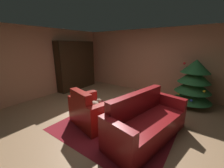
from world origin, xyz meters
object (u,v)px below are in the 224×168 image
object	(u,v)px
armchair_red	(91,112)
coffee_table	(120,113)
couch_red	(146,123)
bottle_on_table	(123,110)
book_stack_on_table	(120,110)
decorated_tree	(193,83)
bookshelf_unit	(79,65)

from	to	relation	value
armchair_red	coffee_table	size ratio (longest dim) A/B	1.65
couch_red	coffee_table	bearing A→B (deg)	-171.51
bottle_on_table	book_stack_on_table	bearing A→B (deg)	141.91
book_stack_on_table	couch_red	bearing A→B (deg)	13.54
book_stack_on_table	decorated_tree	distance (m)	2.71
armchair_red	book_stack_on_table	bearing A→B (deg)	13.30
armchair_red	book_stack_on_table	xyz separation A→B (m)	(0.72, 0.17, 0.19)
coffee_table	bottle_on_table	distance (m)	0.26
bookshelf_unit	bottle_on_table	size ratio (longest dim) A/B	6.40
bottle_on_table	armchair_red	bearing A→B (deg)	-174.76
decorated_tree	bottle_on_table	bearing A→B (deg)	-111.33
decorated_tree	couch_red	bearing A→B (deg)	-103.76
book_stack_on_table	decorated_tree	size ratio (longest dim) A/B	0.15
armchair_red	decorated_tree	xyz separation A→B (m)	(1.84, 2.63, 0.43)
bookshelf_unit	bottle_on_table	world-z (taller)	bookshelf_unit
coffee_table	bottle_on_table	xyz separation A→B (m)	(0.15, -0.14, 0.17)
bookshelf_unit	coffee_table	distance (m)	3.76
bookshelf_unit	couch_red	world-z (taller)	bookshelf_unit
bottle_on_table	decorated_tree	world-z (taller)	decorated_tree
coffee_table	bottle_on_table	world-z (taller)	bottle_on_table
couch_red	book_stack_on_table	xyz separation A→B (m)	(-0.55, -0.13, 0.19)
bookshelf_unit	coffee_table	bearing A→B (deg)	-27.77
couch_red	bottle_on_table	xyz separation A→B (m)	(-0.43, -0.22, 0.26)
bottle_on_table	decorated_tree	size ratio (longest dim) A/B	0.22
book_stack_on_table	bottle_on_table	bearing A→B (deg)	-38.09
decorated_tree	armchair_red	bearing A→B (deg)	-124.96
armchair_red	couch_red	bearing A→B (deg)	13.40
bookshelf_unit	coffee_table	size ratio (longest dim) A/B	2.77
couch_red	bottle_on_table	bearing A→B (deg)	-152.19
bookshelf_unit	bottle_on_table	xyz separation A→B (m)	(3.43, -1.87, -0.44)
armchair_red	bottle_on_table	xyz separation A→B (m)	(0.84, 0.08, 0.26)
coffee_table	decorated_tree	size ratio (longest dim) A/B	0.50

